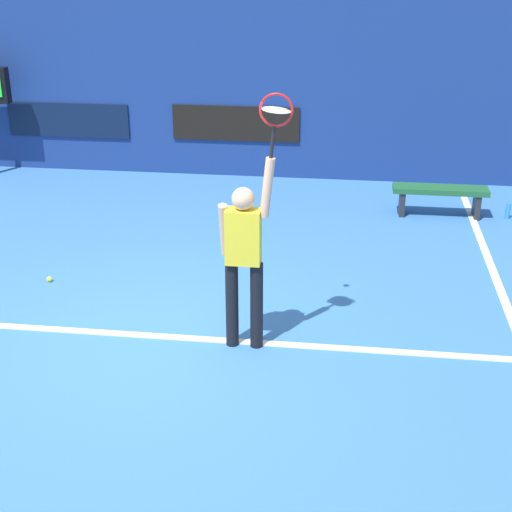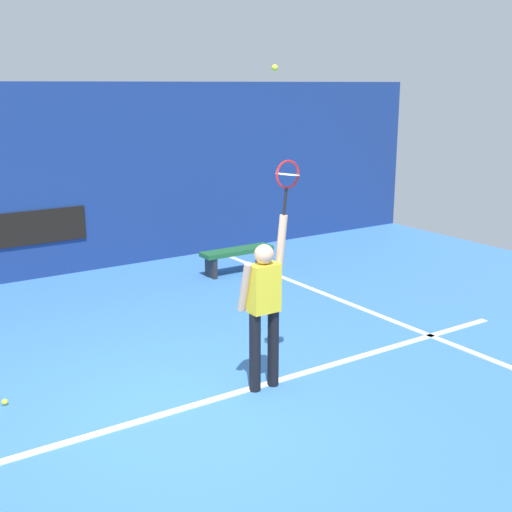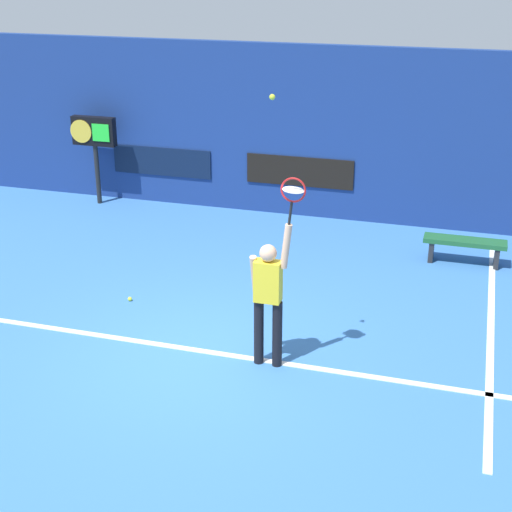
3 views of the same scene
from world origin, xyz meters
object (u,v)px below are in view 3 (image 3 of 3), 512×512
at_px(tennis_ball, 272,97).
at_px(tennis_player, 268,294).
at_px(tennis_racket, 293,193).
at_px(spare_ball, 130,299).
at_px(court_bench, 465,245).
at_px(scoreboard_clock, 94,136).

bearing_deg(tennis_ball, tennis_player, 121.52).
relative_size(tennis_player, tennis_racket, 3.23).
distance_m(tennis_racket, spare_ball, 3.92).
bearing_deg(court_bench, scoreboard_clock, 171.10).
bearing_deg(tennis_racket, spare_ball, 157.14).
xyz_separation_m(tennis_player, scoreboard_clock, (-5.33, 5.46, 0.46)).
bearing_deg(spare_ball, tennis_racket, -22.86).
distance_m(tennis_racket, scoreboard_clock, 7.90).
relative_size(tennis_ball, court_bench, 0.05).
relative_size(tennis_player, scoreboard_clock, 1.06).
distance_m(tennis_ball, court_bench, 5.86).
bearing_deg(tennis_player, spare_ball, 154.88).
height_order(tennis_player, scoreboard_clock, tennis_player).
height_order(scoreboard_clock, court_bench, scoreboard_clock).
relative_size(tennis_racket, scoreboard_clock, 0.33).
bearing_deg(tennis_player, tennis_ball, -58.48).
height_order(tennis_ball, spare_ball, tennis_ball).
distance_m(tennis_racket, tennis_ball, 1.17).
height_order(tennis_racket, court_bench, tennis_racket).
distance_m(tennis_ball, spare_ball, 4.57).
xyz_separation_m(tennis_racket, court_bench, (2.03, 4.26, -2.06)).
xyz_separation_m(tennis_ball, scoreboard_clock, (-5.39, 5.55, -2.06)).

